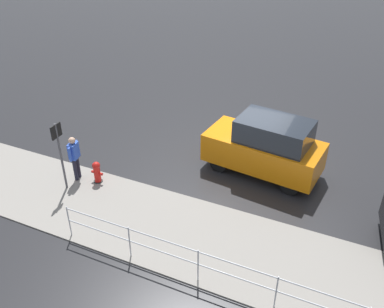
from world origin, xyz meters
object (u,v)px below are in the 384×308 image
(fire_hydrant, at_px, (97,172))
(sign_post, at_px, (59,147))
(moving_hatchback, at_px, (266,147))
(pedestrian, at_px, (74,155))

(fire_hydrant, height_order, sign_post, sign_post)
(moving_hatchback, distance_m, pedestrian, 6.34)
(pedestrian, distance_m, sign_post, 0.85)
(sign_post, bearing_deg, fire_hydrant, -136.17)
(moving_hatchback, distance_m, sign_post, 6.67)
(fire_hydrant, relative_size, sign_post, 0.33)
(fire_hydrant, distance_m, sign_post, 1.56)
(moving_hatchback, bearing_deg, fire_hydrant, 30.83)
(fire_hydrant, bearing_deg, sign_post, 43.83)
(sign_post, bearing_deg, moving_hatchback, -147.19)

